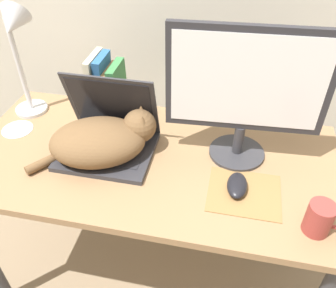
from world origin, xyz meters
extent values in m
cube|color=#93704C|center=(0.00, 0.33, 0.71)|extent=(1.33, 0.66, 0.03)
cylinder|color=#38383D|center=(-0.62, 0.61, 0.35)|extent=(0.04, 0.04, 0.69)
cylinder|color=#38383D|center=(0.62, 0.61, 0.35)|extent=(0.04, 0.04, 0.69)
cube|color=#2D2D33|center=(-0.16, 0.32, 0.73)|extent=(0.33, 0.27, 0.02)
cube|color=#28282D|center=(-0.16, 0.31, 0.74)|extent=(0.27, 0.14, 0.00)
cube|color=#2D2D33|center=(-0.16, 0.41, 0.87)|extent=(0.33, 0.09, 0.26)
cube|color=black|center=(-0.16, 0.41, 0.87)|extent=(0.30, 0.07, 0.23)
ellipsoid|color=brown|center=(-0.18, 0.29, 0.79)|extent=(0.39, 0.32, 0.14)
sphere|color=brown|center=(-0.05, 0.37, 0.83)|extent=(0.12, 0.12, 0.12)
cone|color=brown|center=(-0.05, 0.40, 0.87)|extent=(0.04, 0.04, 0.03)
cone|color=brown|center=(-0.03, 0.34, 0.87)|extent=(0.04, 0.04, 0.03)
cylinder|color=brown|center=(-0.35, 0.21, 0.74)|extent=(0.11, 0.13, 0.03)
cylinder|color=#333338|center=(0.30, 0.41, 0.73)|extent=(0.20, 0.20, 0.01)
cylinder|color=#333338|center=(0.30, 0.41, 0.79)|extent=(0.04, 0.04, 0.11)
cube|color=#28282D|center=(0.30, 0.41, 1.02)|extent=(0.52, 0.06, 0.35)
cube|color=white|center=(0.30, 0.40, 1.02)|extent=(0.47, 0.03, 0.31)
cube|color=olive|center=(0.33, 0.22, 0.72)|extent=(0.23, 0.20, 0.00)
ellipsoid|color=black|center=(0.31, 0.23, 0.74)|extent=(0.06, 0.11, 0.03)
cube|color=beige|center=(-0.28, 0.56, 0.85)|extent=(0.03, 0.15, 0.26)
cube|color=#285B93|center=(-0.25, 0.56, 0.85)|extent=(0.04, 0.13, 0.26)
cube|color=olive|center=(-0.22, 0.56, 0.82)|extent=(0.02, 0.15, 0.21)
cube|color=#387A42|center=(-0.19, 0.56, 0.83)|extent=(0.04, 0.14, 0.23)
cylinder|color=silver|center=(-0.57, 0.52, 0.73)|extent=(0.13, 0.13, 0.01)
cylinder|color=silver|center=(-0.57, 0.52, 0.93)|extent=(0.02, 0.02, 0.38)
cone|color=silver|center=(-0.52, 0.48, 1.12)|extent=(0.11, 0.13, 0.14)
cylinder|color=#993833|center=(0.54, 0.12, 0.77)|extent=(0.08, 0.08, 0.10)
cylinder|color=silver|center=(-0.56, 0.38, 0.72)|extent=(0.12, 0.12, 0.00)
camera|label=1|loc=(0.26, -0.59, 1.57)|focal=38.00mm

